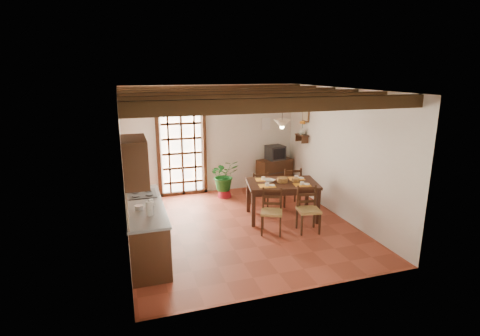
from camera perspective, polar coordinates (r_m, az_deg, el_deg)
name	(u,v)px	position (r m, az deg, el deg)	size (l,w,h in m)	color
ground_plane	(241,226)	(7.88, 0.20, -8.88)	(5.00, 5.00, 0.00)	brown
room_shell	(241,141)	(7.35, 0.21, 4.21)	(4.52, 5.02, 2.81)	silver
ceiling_beams	(241,95)	(7.24, 0.22, 11.03)	(4.50, 4.34, 0.20)	black
french_door	(182,150)	(9.63, -8.86, 2.68)	(1.26, 0.11, 2.32)	white
kitchen_counter	(146,228)	(6.83, -14.18, -8.90)	(0.64, 2.25, 1.38)	#341D10
upper_cabinet	(135,161)	(5.72, -15.74, 0.97)	(0.35, 0.80, 0.70)	#341D10
range_hood	(134,152)	(6.97, -15.92, 2.38)	(0.38, 0.60, 0.54)	white
counter_items	(144,200)	(6.74, -14.49, -4.80)	(0.50, 1.43, 0.25)	black
dining_table	(282,187)	(8.15, 6.44, -2.87)	(1.66, 1.24, 0.81)	black
chair_near_left	(271,220)	(7.52, 4.81, -7.83)	(0.54, 0.53, 0.90)	#A48346
chair_near_right	(308,218)	(7.68, 10.31, -7.46)	(0.49, 0.47, 0.92)	#A48346
chair_far_left	(259,195)	(8.93, 2.97, -4.15)	(0.45, 0.44, 0.87)	#A48346
chair_far_right	(290,193)	(9.06, 7.66, -3.81)	(0.49, 0.47, 0.94)	#A48346
table_setting	(282,178)	(8.09, 6.48, -1.56)	(1.09, 0.73, 0.10)	#FFA328
table_bowl	(270,181)	(8.11, 4.54, -1.95)	(0.22, 0.22, 0.05)	white
sideboard	(275,174)	(10.28, 5.30, -0.87)	(0.95, 0.43, 0.81)	#341D10
crt_tv	(275,153)	(10.13, 5.39, 2.36)	(0.50, 0.47, 0.38)	black
fuse_box	(266,124)	(10.17, 3.97, 6.74)	(0.25, 0.03, 0.32)	white
plant_pot	(224,193)	(9.61, -2.39, -3.76)	(0.36, 0.36, 0.22)	maroon
potted_plant	(224,175)	(9.48, -2.42, -1.12)	(1.86, 1.59, 2.07)	#144C19
wall_shelf	(302,137)	(9.67, 9.41, 4.73)	(0.20, 0.42, 0.20)	#341D10
shelf_vase	(302,131)	(9.65, 9.45, 5.54)	(0.15, 0.15, 0.15)	#B2BFB2
shelf_flowers	(302,123)	(9.62, 9.50, 6.77)	(0.14, 0.14, 0.36)	#FFA328
framed_picture	(306,115)	(9.63, 9.99, 7.91)	(0.03, 0.32, 0.32)	brown
pendant_lamp	(282,123)	(7.93, 6.43, 6.82)	(0.36, 0.36, 0.84)	black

